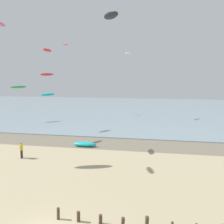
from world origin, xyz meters
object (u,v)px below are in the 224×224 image
at_px(kite_aloft_8, 18,87).
at_px(kite_aloft_10, 111,15).
at_px(kite_aloft_3, 48,94).
at_px(grounded_kite, 85,144).
at_px(kite_aloft_2, 66,44).
at_px(kite_aloft_7, 129,54).
at_px(kite_aloft_9, 47,50).
at_px(kite_aloft_6, 47,74).
at_px(person_nearest_camera, 21,150).
at_px(kite_aloft_4, 1,24).

bearing_deg(kite_aloft_8, kite_aloft_10, 89.67).
bearing_deg(kite_aloft_3, kite_aloft_8, 68.39).
height_order(grounded_kite, kite_aloft_2, kite_aloft_2).
bearing_deg(grounded_kite, kite_aloft_10, 126.34).
bearing_deg(kite_aloft_7, kite_aloft_3, 7.81).
height_order(grounded_kite, kite_aloft_9, kite_aloft_9).
bearing_deg(kite_aloft_3, kite_aloft_6, 51.07).
distance_m(kite_aloft_7, kite_aloft_9, 25.61).
distance_m(person_nearest_camera, kite_aloft_7, 32.69).
bearing_deg(kite_aloft_2, kite_aloft_10, 155.71).
xyz_separation_m(kite_aloft_2, kite_aloft_10, (17.24, -32.97, -1.89)).
relative_size(kite_aloft_3, kite_aloft_6, 0.94).
relative_size(person_nearest_camera, kite_aloft_6, 0.69).
height_order(person_nearest_camera, kite_aloft_3, kite_aloft_3).
distance_m(kite_aloft_8, kite_aloft_10, 31.83).
bearing_deg(kite_aloft_3, kite_aloft_7, 4.96).
xyz_separation_m(person_nearest_camera, kite_aloft_9, (1.15, 4.56, 10.73)).
xyz_separation_m(kite_aloft_2, kite_aloft_9, (8.69, -28.25, -4.34)).
height_order(kite_aloft_6, kite_aloft_9, kite_aloft_9).
bearing_deg(kite_aloft_3, kite_aloft_10, -102.81).
relative_size(kite_aloft_2, kite_aloft_8, 0.63).
bearing_deg(kite_aloft_9, kite_aloft_7, -18.89).
relative_size(kite_aloft_2, kite_aloft_7, 0.74).
relative_size(kite_aloft_3, kite_aloft_9, 1.05).
bearing_deg(kite_aloft_8, kite_aloft_2, -161.05).
height_order(kite_aloft_2, kite_aloft_8, kite_aloft_2).
bearing_deg(kite_aloft_9, kite_aloft_2, 12.62).
bearing_deg(kite_aloft_7, person_nearest_camera, 13.99).
xyz_separation_m(kite_aloft_7, kite_aloft_9, (-6.36, -24.76, -1.63)).
relative_size(person_nearest_camera, kite_aloft_10, 0.65).
height_order(kite_aloft_2, kite_aloft_7, kite_aloft_2).
bearing_deg(grounded_kite, kite_aloft_9, 16.29).
distance_m(grounded_kite, kite_aloft_9, 12.12).
distance_m(person_nearest_camera, kite_aloft_3, 9.56).
bearing_deg(kite_aloft_6, kite_aloft_4, -138.76).
height_order(kite_aloft_3, kite_aloft_7, kite_aloft_7).
xyz_separation_m(kite_aloft_6, kite_aloft_10, (13.35, -14.62, 5.12)).
relative_size(kite_aloft_2, kite_aloft_6, 0.80).
relative_size(kite_aloft_6, kite_aloft_10, 0.94).
relative_size(kite_aloft_6, kite_aloft_9, 1.11).
xyz_separation_m(grounded_kite, kite_aloft_9, (-4.03, -1.24, 11.36)).
relative_size(kite_aloft_6, kite_aloft_7, 0.92).
height_order(kite_aloft_3, kite_aloft_8, kite_aloft_8).
bearing_deg(kite_aloft_10, grounded_kite, -178.24).
bearing_deg(kite_aloft_4, grounded_kite, -53.08).
distance_m(kite_aloft_6, kite_aloft_10, 20.45).
bearing_deg(kite_aloft_10, kite_aloft_9, -154.31).
relative_size(kite_aloft_4, kite_aloft_8, 0.58).
xyz_separation_m(kite_aloft_3, kite_aloft_9, (1.67, -3.35, 5.39)).
height_order(kite_aloft_4, kite_aloft_7, kite_aloft_7).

